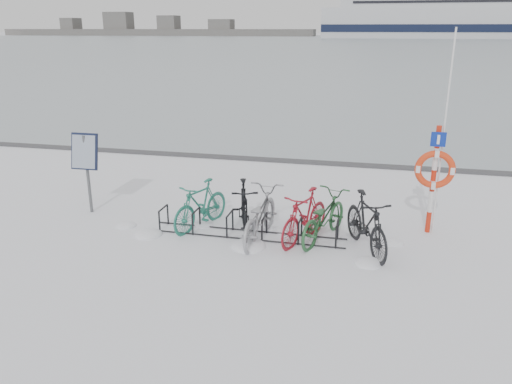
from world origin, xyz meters
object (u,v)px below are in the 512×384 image
bike_rack (247,227)px  lifebuoy_station (435,170)px  info_board (85,156)px  cruise_ferry (496,6)px

bike_rack → lifebuoy_station: 3.89m
bike_rack → info_board: (-3.80, 0.48, 1.14)m
lifebuoy_station → cruise_ferry: bearing=78.7°
bike_rack → info_board: size_ratio=2.19×
info_board → lifebuoy_station: (7.38, 0.49, 0.03)m
info_board → lifebuoy_station: size_ratio=0.45×
bike_rack → lifebuoy_station: (3.58, 0.98, 1.17)m
info_board → lifebuoy_station: bearing=2.8°
info_board → cruise_ferry: cruise_ferry is taller
bike_rack → cruise_ferry: bearing=77.9°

